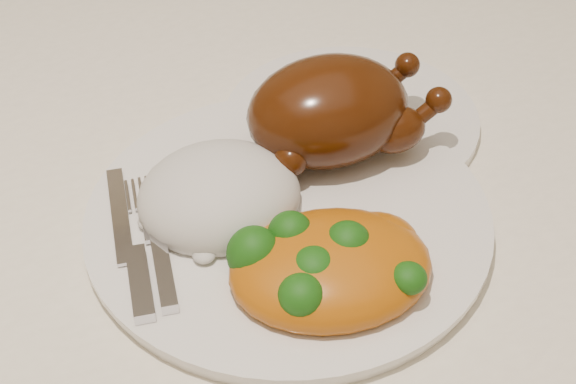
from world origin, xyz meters
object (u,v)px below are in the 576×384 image
object	(u,v)px
dinner_plate	(288,217)
dining_table	(125,294)
roast_chicken	(333,110)
side_plate	(351,118)

from	to	relation	value
dinner_plate	dining_table	bearing A→B (deg)	154.00
dining_table	dinner_plate	world-z (taller)	dinner_plate
dinner_plate	roast_chicken	distance (m)	0.10
dining_table	side_plate	distance (m)	0.26
dining_table	roast_chicken	world-z (taller)	roast_chicken
dinner_plate	side_plate	size ratio (longest dim) A/B	1.35
dining_table	roast_chicken	xyz separation A→B (m)	(0.19, -0.00, 0.16)
side_plate	roast_chicken	distance (m)	0.08
dining_table	roast_chicken	bearing A→B (deg)	-1.34
dining_table	dinner_plate	size ratio (longest dim) A/B	5.15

